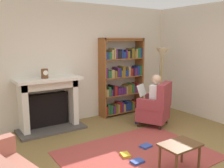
{
  "coord_description": "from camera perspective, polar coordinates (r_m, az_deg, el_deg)",
  "views": [
    {
      "loc": [
        -2.41,
        -2.6,
        1.88
      ],
      "look_at": [
        0.1,
        1.2,
        1.05
      ],
      "focal_mm": 39.09,
      "sensor_mm": 36.0,
      "label": 1
    }
  ],
  "objects": [
    {
      "name": "mantel_clock",
      "position": [
        5.08,
        -15.48,
        2.36
      ],
      "size": [
        0.14,
        0.14,
        0.19
      ],
      "color": "brown",
      "rests_on": "fireplace"
    },
    {
      "name": "seated_reader",
      "position": [
        5.45,
        9.19,
        -3.16
      ],
      "size": [
        0.53,
        0.59,
        1.14
      ],
      "rotation": [
        0.0,
        0.0,
        3.65
      ],
      "color": "white",
      "rests_on": "ground"
    },
    {
      "name": "armchair_reading",
      "position": [
        5.47,
        10.3,
        -5.28
      ],
      "size": [
        0.86,
        0.85,
        0.97
      ],
      "rotation": [
        0.0,
        0.0,
        3.65
      ],
      "color": "#331E14",
      "rests_on": "ground"
    },
    {
      "name": "scattered_books",
      "position": [
        4.2,
        5.89,
        -15.87
      ],
      "size": [
        0.69,
        0.51,
        0.04
      ],
      "color": "#334CA5",
      "rests_on": "area_rug"
    },
    {
      "name": "fireplace",
      "position": [
        5.32,
        -14.65,
        -4.08
      ],
      "size": [
        1.37,
        0.64,
        1.11
      ],
      "color": "#4C4742",
      "rests_on": "ground"
    },
    {
      "name": "area_rug",
      "position": [
        4.21,
        5.86,
        -16.17
      ],
      "size": [
        2.4,
        1.8,
        0.01
      ],
      "primitive_type": "cube",
      "color": "#9F3E37",
      "rests_on": "ground"
    },
    {
      "name": "side_table",
      "position": [
        3.7,
        15.6,
        -14.26
      ],
      "size": [
        0.56,
        0.39,
        0.43
      ],
      "color": "brown",
      "rests_on": "ground"
    },
    {
      "name": "side_wall_right",
      "position": [
        6.38,
        19.31,
        4.99
      ],
      "size": [
        0.1,
        5.2,
        2.7
      ],
      "primitive_type": "cube",
      "color": "beige",
      "rests_on": "ground"
    },
    {
      "name": "floor_lamp",
      "position": [
        6.06,
        11.64,
        5.86
      ],
      "size": [
        0.32,
        0.32,
        1.69
      ],
      "color": "#B7933F",
      "rests_on": "ground"
    },
    {
      "name": "ground",
      "position": [
        4.01,
        8.7,
        -17.75
      ],
      "size": [
        14.0,
        14.0,
        0.0
      ],
      "primitive_type": "plane",
      "color": "olive"
    },
    {
      "name": "back_wall",
      "position": [
        5.71,
        -8.36,
        4.9
      ],
      "size": [
        5.6,
        0.1,
        2.7
      ],
      "primitive_type": "cube",
      "color": "beige",
      "rests_on": "ground"
    },
    {
      "name": "bookshelf",
      "position": [
        6.16,
        2.4,
        1.49
      ],
      "size": [
        1.19,
        0.32,
        1.92
      ],
      "color": "brown",
      "rests_on": "ground"
    }
  ]
}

